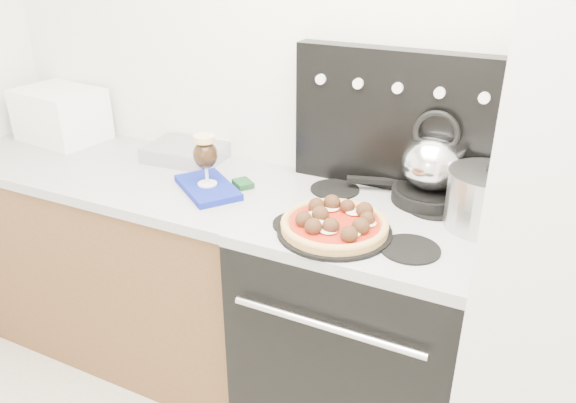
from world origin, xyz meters
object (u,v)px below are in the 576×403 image
Objects in this scene: toaster_oven at (61,115)px; tea_kettle at (433,157)px; stove_body at (360,332)px; skillet at (429,195)px; oven_mitt at (208,187)px; stock_pot at (486,201)px; base_cabinet at (130,261)px; beer_glass at (206,160)px; pizza_pan at (334,231)px; pizza at (335,222)px.

tea_kettle is (1.69, 0.03, 0.07)m from toaster_oven.
skillet is (0.15, 0.21, 0.50)m from stove_body.
skillet is (0.77, 0.23, 0.03)m from oven_mitt.
skillet is 0.24m from stock_pot.
tea_kettle is (1.25, 0.18, 0.65)m from base_cabinet.
beer_glass is at bearing -172.98° from stock_pot.
pizza_pan is at bearing -120.61° from skillet.
base_cabinet is 5.61× the size of skillet.
tea_kettle is 0.24m from stock_pot.
pizza is (0.56, -0.13, -0.07)m from beer_glass.
pizza_pan is at bearing -148.92° from stock_pot.
pizza is at bearing -12.90° from oven_mitt.
base_cabinet is 0.75m from toaster_oven.
tea_kettle is at bearing 16.62° from beer_glass.
stock_pot is (1.45, 0.07, 0.58)m from base_cabinet.
tea_kettle is (0.77, 0.23, 0.17)m from oven_mitt.
pizza_pan is 1.40× the size of skillet.
base_cabinet is 5.02× the size of oven_mitt.
stock_pot is at bearing 31.08° from pizza_pan.
beer_glass reaches higher than base_cabinet.
oven_mitt is 0.57m from pizza_pan.
base_cabinet is 3.91× the size of toaster_oven.
toaster_oven is at bearing -178.84° from skillet.
toaster_oven is 1.69m from tea_kettle.
pizza is 0.43m from tea_kettle.
beer_glass reaches higher than pizza_pan.
beer_glass is at bearing -5.15° from toaster_oven.
beer_glass is (0.00, 0.00, 0.11)m from oven_mitt.
oven_mitt is 0.86× the size of pizza.
tea_kettle is at bearing 8.29° from base_cabinet.
beer_glass is at bearing -177.98° from stove_body.
pizza is 0.48m from stock_pot.
stove_body is at bearing -164.33° from stock_pot.
stove_body is at bearing 2.02° from beer_glass.
stove_body is 3.41× the size of skillet.
stock_pot is at bearing 31.08° from pizza.
oven_mitt is at bearing 0.00° from beer_glass.
pizza_pan is 1.49× the size of stock_pot.
toaster_oven is 1.02× the size of pizza_pan.
skillet is 1.06× the size of stock_pot.
beer_glass is 0.76× the size of skillet.
oven_mitt is (0.48, -0.05, 0.48)m from base_cabinet.
stove_body is (1.10, -0.02, 0.01)m from base_cabinet.
toaster_oven is 1.89m from stock_pot.
oven_mitt is 0.80× the size of pizza_pan.
stock_pot is (0.35, 0.10, 0.57)m from stove_body.
base_cabinet is 6.17× the size of tea_kettle.
toaster_oven is 1.52m from pizza.
pizza reaches higher than skillet.
pizza is 1.43× the size of tea_kettle.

